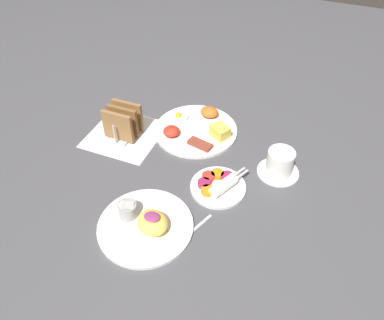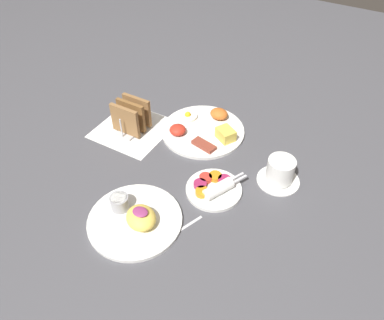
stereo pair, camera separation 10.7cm
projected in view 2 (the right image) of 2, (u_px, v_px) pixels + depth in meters
name	position (u px, v px, depth m)	size (l,w,h in m)	color
ground_plane	(168.00, 167.00, 1.09)	(3.00, 3.00, 0.00)	#47474C
napkin_flat	(133.00, 129.00, 1.22)	(0.22, 0.22, 0.00)	white
plate_breakfast	(204.00, 129.00, 1.20)	(0.27, 0.27, 0.05)	white
plate_condiments	(214.00, 188.00, 1.02)	(0.15, 0.16, 0.04)	white
plate_foreground	(135.00, 218.00, 0.94)	(0.24, 0.24, 0.06)	white
toast_rack	(131.00, 117.00, 1.19)	(0.10, 0.12, 0.10)	#B7B7BC
coffee_cup	(280.00, 172.00, 1.03)	(0.12, 0.12, 0.08)	white
teaspoon	(174.00, 233.00, 0.92)	(0.06, 0.12, 0.01)	silver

